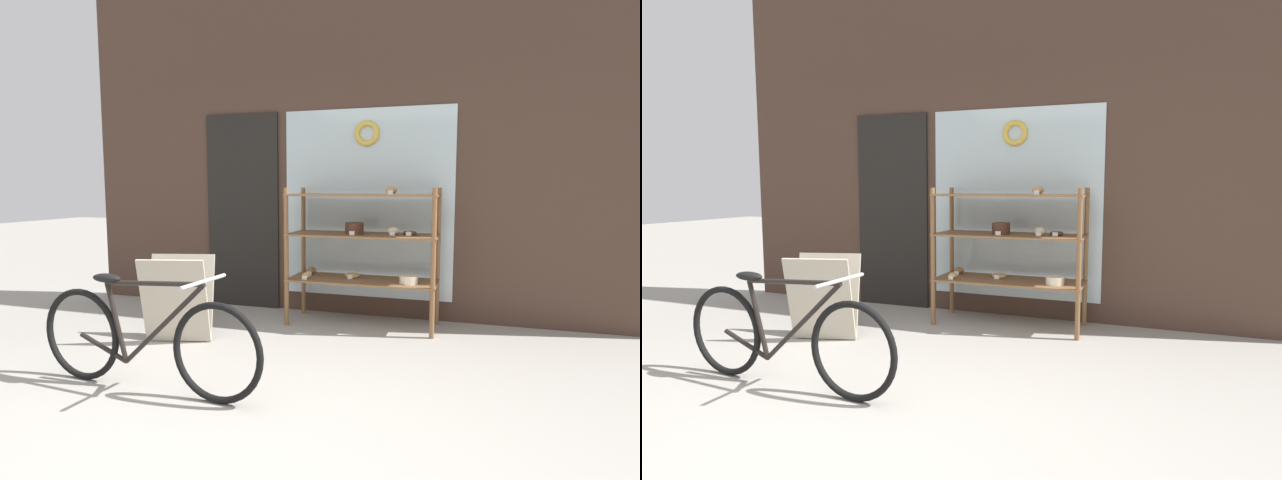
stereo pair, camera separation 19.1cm
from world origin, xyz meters
TOP-DOWN VIEW (x-y plane):
  - ground_plane at (0.00, 0.00)m, footprint 30.00×30.00m
  - storefront_facade at (-0.03, 2.86)m, footprint 6.06×0.13m
  - display_case at (0.25, 2.46)m, footprint 1.41×0.53m
  - bicycle at (-0.75, 0.51)m, footprint 1.72×0.46m
  - sandwich_board at (-1.13, 1.47)m, footprint 0.64×0.51m

SIDE VIEW (x-z plane):
  - ground_plane at x=0.00m, z-range 0.00..0.00m
  - bicycle at x=-0.75m, z-range -0.04..0.73m
  - sandwich_board at x=-1.13m, z-range 0.01..0.74m
  - display_case at x=0.25m, z-range 0.14..1.47m
  - storefront_facade at x=-0.03m, z-range -0.05..3.88m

